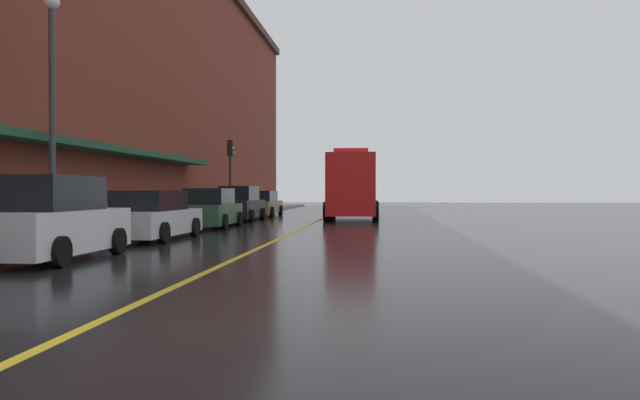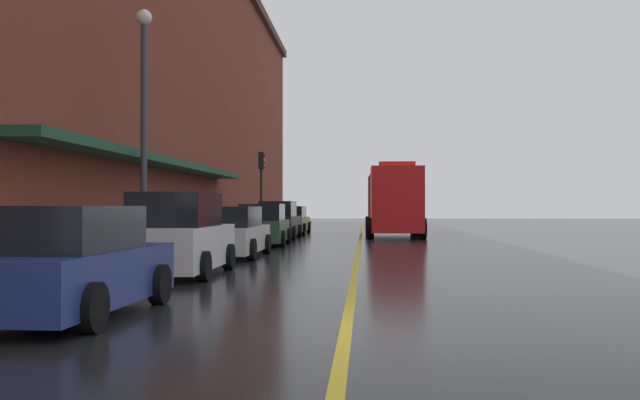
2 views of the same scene
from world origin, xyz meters
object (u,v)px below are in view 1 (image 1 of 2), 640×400
at_px(parked_car_2, 152,217).
at_px(fire_truck, 353,187).
at_px(parked_car_1, 52,221).
at_px(street_lamp_left, 52,90).
at_px(parked_car_3, 211,209).
at_px(parked_car_4, 240,205).
at_px(parked_car_5, 262,204).
at_px(parking_meter_0, 241,199).
at_px(traffic_light_near, 230,163).

bearing_deg(parked_car_2, fire_truck, -20.19).
relative_size(parked_car_1, fire_truck, 0.57).
bearing_deg(street_lamp_left, parked_car_2, 48.24).
relative_size(parked_car_2, parked_car_3, 1.02).
relative_size(parked_car_2, parked_car_4, 1.05).
height_order(parked_car_4, street_lamp_left, street_lamp_left).
bearing_deg(parked_car_5, parking_meter_0, 78.20).
distance_m(parked_car_1, parked_car_2, 5.81).
relative_size(parked_car_5, street_lamp_left, 0.70).
relative_size(parked_car_1, parked_car_2, 0.91).
bearing_deg(fire_truck, parked_car_2, -21.45).
distance_m(parked_car_2, parking_meter_0, 18.73).
xyz_separation_m(parked_car_5, street_lamp_left, (-1.96, -20.66, 3.66)).
bearing_deg(fire_truck, parked_car_5, -121.01).
height_order(parked_car_3, fire_truck, fire_truck).
bearing_deg(parked_car_5, parked_car_4, -179.34).
bearing_deg(parked_car_4, parking_meter_0, 12.82).
relative_size(parked_car_3, parking_meter_0, 3.57).
height_order(parked_car_3, traffic_light_near, traffic_light_near).
distance_m(parked_car_3, parked_car_4, 5.98).
xyz_separation_m(parked_car_3, parking_meter_0, (-1.47, 12.10, 0.28)).
relative_size(parked_car_3, fire_truck, 0.62).
bearing_deg(parked_car_3, fire_truck, -34.90).
bearing_deg(parked_car_4, street_lamp_left, 172.73).
relative_size(parked_car_2, street_lamp_left, 0.70).
relative_size(parked_car_4, fire_truck, 0.60).
height_order(parked_car_5, traffic_light_near, traffic_light_near).
distance_m(fire_truck, traffic_light_near, 7.15).
bearing_deg(parked_car_4, traffic_light_near, 22.87).
bearing_deg(parked_car_5, parked_car_2, -179.14).
relative_size(fire_truck, parking_meter_0, 5.79).
relative_size(parked_car_2, parking_meter_0, 3.66).
xyz_separation_m(parked_car_1, traffic_light_near, (-1.27, 21.49, 2.28)).
xyz_separation_m(parked_car_4, street_lamp_left, (-1.96, -14.84, 3.56)).
distance_m(parked_car_1, parking_meter_0, 24.52).
bearing_deg(parked_car_4, parked_car_2, -179.38).
distance_m(parked_car_2, street_lamp_left, 4.77).
relative_size(parked_car_3, parked_car_5, 0.98).
xyz_separation_m(fire_truck, parking_meter_0, (-7.05, 3.58, -0.70)).
bearing_deg(parked_car_2, parked_car_1, 179.08).
bearing_deg(parked_car_1, parking_meter_0, 3.05).
bearing_deg(parked_car_4, parked_car_1, -179.84).
height_order(parked_car_4, parked_car_5, parked_car_4).
distance_m(parked_car_3, parked_car_5, 11.80).
distance_m(parked_car_2, parked_car_4, 12.55).
bearing_deg(parking_meter_0, parked_car_5, -12.41).
bearing_deg(parking_meter_0, parked_car_1, -86.89).
bearing_deg(parked_car_3, parking_meter_0, 5.23).
distance_m(parked_car_3, traffic_light_near, 9.52).
bearing_deg(fire_truck, street_lamp_left, -24.82).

